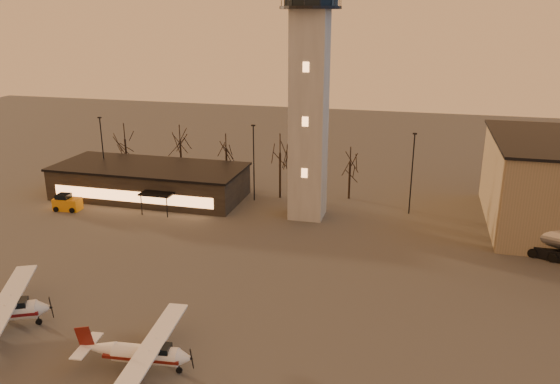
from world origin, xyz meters
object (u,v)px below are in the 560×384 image
terminal (150,181)px  service_cart (67,204)px  control_tower (309,81)px  cessna_front (148,357)px  cessna_rear (4,314)px

terminal → service_cart: bearing=-135.6°
control_tower → cessna_front: 36.26m
terminal → control_tower: bearing=-5.1°
terminal → cessna_front: terminal is taller
terminal → cessna_rear: 32.84m
terminal → cessna_rear: (4.27, -32.55, -0.98)m
terminal → cessna_rear: size_ratio=2.12×
cessna_rear → service_cart: bearing=90.0°
service_cart → control_tower: bearing=6.2°
cessna_front → terminal: bearing=111.3°
terminal → cessna_front: 38.87m
control_tower → cessna_rear: size_ratio=2.72×
cessna_front → control_tower: bearing=76.6°
service_cart → cessna_rear: bearing=-68.9°
control_tower → cessna_front: (-4.29, -32.60, -15.28)m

